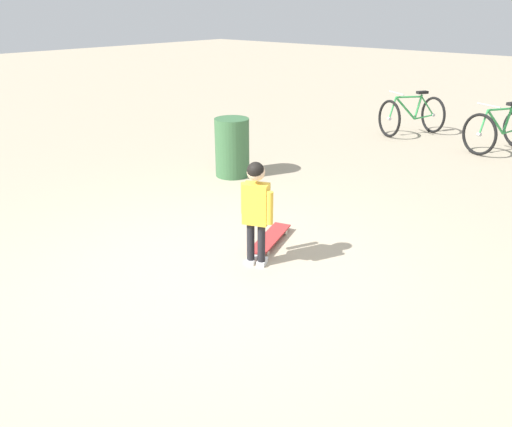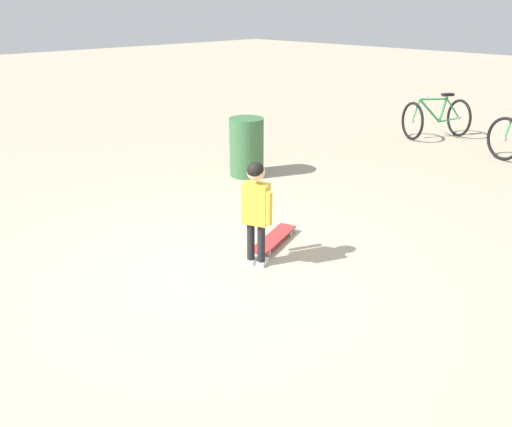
{
  "view_description": "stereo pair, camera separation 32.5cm",
  "coord_description": "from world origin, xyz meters",
  "px_view_note": "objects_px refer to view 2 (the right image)",
  "views": [
    {
      "loc": [
        -2.73,
        -2.96,
        2.37
      ],
      "look_at": [
        0.46,
        -0.16,
        0.55
      ],
      "focal_mm": 34.23,
      "sensor_mm": 36.0,
      "label": 1
    },
    {
      "loc": [
        -2.51,
        -3.2,
        2.37
      ],
      "look_at": [
        0.46,
        -0.16,
        0.55
      ],
      "focal_mm": 34.23,
      "sensor_mm": 36.0,
      "label": 2
    }
  ],
  "objects_px": {
    "skateboard": "(274,239)",
    "bicycle_mid": "(436,118)",
    "child_person": "(256,203)",
    "trash_bin": "(247,147)"
  },
  "relations": [
    {
      "from": "trash_bin",
      "to": "skateboard",
      "type": "bearing_deg",
      "value": -126.23
    },
    {
      "from": "bicycle_mid",
      "to": "trash_bin",
      "type": "bearing_deg",
      "value": 167.79
    },
    {
      "from": "child_person",
      "to": "bicycle_mid",
      "type": "xyz_separation_m",
      "value": [
        5.98,
        1.19,
        -0.28
      ]
    },
    {
      "from": "skateboard",
      "to": "bicycle_mid",
      "type": "relative_size",
      "value": 0.62
    },
    {
      "from": "child_person",
      "to": "skateboard",
      "type": "height_order",
      "value": "child_person"
    },
    {
      "from": "skateboard",
      "to": "bicycle_mid",
      "type": "xyz_separation_m",
      "value": [
        5.52,
        1.0,
        0.32
      ]
    },
    {
      "from": "child_person",
      "to": "trash_bin",
      "type": "bearing_deg",
      "value": 48.61
    },
    {
      "from": "child_person",
      "to": "skateboard",
      "type": "xyz_separation_m",
      "value": [
        0.45,
        0.19,
        -0.6
      ]
    },
    {
      "from": "skateboard",
      "to": "trash_bin",
      "type": "relative_size",
      "value": 0.93
    },
    {
      "from": "child_person",
      "to": "trash_bin",
      "type": "distance_m",
      "value": 2.79
    }
  ]
}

